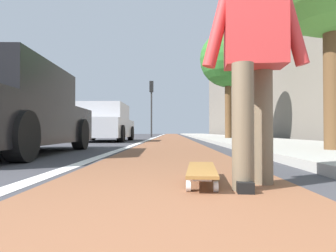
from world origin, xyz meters
TOP-DOWN VIEW (x-y plane):
  - ground_plane at (10.00, 0.00)m, footprint 80.00×80.00m
  - bike_lane_paint at (24.00, 0.00)m, footprint 56.00×1.81m
  - lane_stripe_white at (20.00, 1.05)m, footprint 52.00×0.16m
  - sidewalk_curb at (18.00, -2.92)m, footprint 52.00×3.20m
  - building_facade at (22.00, -6.02)m, footprint 40.00×1.20m
  - skateboard at (1.55, -0.24)m, footprint 0.85×0.28m
  - skater_person at (1.40, -0.59)m, footprint 0.45×0.72m
  - parked_car_near at (4.24, 2.70)m, footprint 4.32×2.02m
  - parked_car_mid at (11.07, 2.62)m, footprint 4.14×1.93m
  - traffic_light at (21.02, 1.45)m, footprint 0.33×0.28m
  - street_tree_mid at (12.48, -2.52)m, footprint 2.49×2.49m

SIDE VIEW (x-z plane):
  - ground_plane at x=10.00m, z-range 0.00..0.00m
  - bike_lane_paint at x=24.00m, z-range 0.00..0.00m
  - lane_stripe_white at x=20.00m, z-range 0.00..0.01m
  - sidewalk_curb at x=18.00m, z-range 0.00..0.10m
  - skateboard at x=1.55m, z-range 0.04..0.15m
  - parked_car_mid at x=11.07m, z-range -0.04..1.43m
  - parked_car_near at x=4.24m, z-range -0.03..1.45m
  - skater_person at x=1.40m, z-range 0.12..1.76m
  - traffic_light at x=21.02m, z-range 0.79..4.87m
  - street_tree_mid at x=12.48m, z-range 1.15..5.99m
  - building_facade at x=22.00m, z-range 0.00..8.40m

